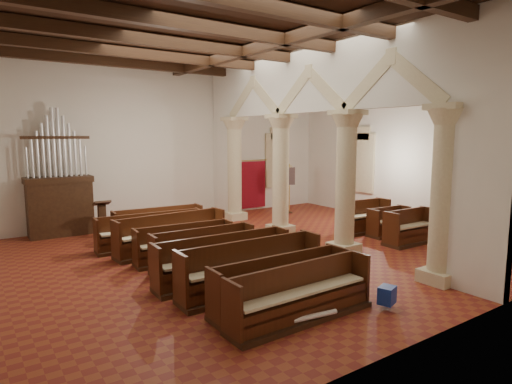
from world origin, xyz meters
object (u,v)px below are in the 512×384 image
at_px(nave_pew_0, 302,302).
at_px(pipe_organ, 59,195).
at_px(aisle_pew_0, 410,232).
at_px(lectern, 102,222).
at_px(processional_banner, 289,195).

bearing_deg(nave_pew_0, pipe_organ, 102.75).
distance_m(pipe_organ, nave_pew_0, 10.08).
relative_size(nave_pew_0, aisle_pew_0, 1.65).
xyz_separation_m(lectern, processional_banner, (7.99, 0.14, 0.23)).
bearing_deg(pipe_organ, lectern, -49.71).
distance_m(pipe_organ, aisle_pew_0, 11.54).
relative_size(processional_banner, nave_pew_0, 0.69).
bearing_deg(lectern, nave_pew_0, -79.49).
distance_m(lectern, processional_banner, 8.00).
bearing_deg(processional_banner, nave_pew_0, -108.70).
xyz_separation_m(processional_banner, aisle_pew_0, (-0.25, -6.32, -0.40)).
distance_m(nave_pew_0, aisle_pew_0, 6.83).
bearing_deg(pipe_organ, processional_banner, -6.87).
height_order(pipe_organ, nave_pew_0, pipe_organ).
bearing_deg(aisle_pew_0, lectern, 142.78).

